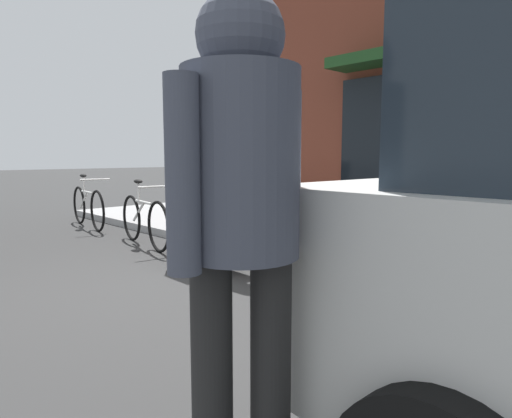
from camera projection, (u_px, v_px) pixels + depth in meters
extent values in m
plane|color=#303030|center=(197.00, 290.00, 4.18)|extent=(80.00, 80.00, 0.00)
torus|color=black|center=(282.00, 258.00, 4.15)|extent=(0.62, 0.10, 0.62)
cylinder|color=silver|center=(282.00, 258.00, 4.15)|extent=(0.16, 0.06, 0.16)
torus|color=black|center=(189.00, 235.00, 5.30)|extent=(0.62, 0.10, 0.62)
cylinder|color=silver|center=(189.00, 235.00, 5.30)|extent=(0.16, 0.06, 0.16)
cube|color=silver|center=(227.00, 240.00, 4.75)|extent=(0.45, 0.31, 0.32)
cylinder|color=silver|center=(230.00, 225.00, 4.70)|extent=(1.02, 0.08, 0.06)
ellipsoid|color=black|center=(242.00, 198.00, 4.52)|extent=(0.53, 0.29, 0.26)
cube|color=black|center=(217.00, 201.00, 4.83)|extent=(0.60, 0.25, 0.11)
cube|color=black|center=(199.00, 200.00, 5.08)|extent=(0.28, 0.23, 0.18)
cylinder|color=silver|center=(282.00, 224.00, 4.11)|extent=(0.35, 0.08, 0.67)
cylinder|color=black|center=(274.00, 181.00, 4.15)|extent=(0.05, 0.62, 0.04)
cube|color=silver|center=(280.00, 161.00, 4.07)|extent=(0.16, 0.32, 0.35)
sphere|color=#EAEACC|center=(286.00, 196.00, 4.05)|extent=(0.14, 0.14, 0.14)
cube|color=#A5A5A5|center=(184.00, 217.00, 4.90)|extent=(0.44, 0.21, 0.44)
cube|color=black|center=(176.00, 218.00, 4.82)|extent=(0.37, 0.02, 0.03)
ellipsoid|color=#591E19|center=(202.00, 185.00, 5.02)|extent=(0.49, 0.33, 0.28)
torus|color=black|center=(158.00, 227.00, 5.75)|extent=(0.68, 0.14, 0.68)
torus|color=black|center=(132.00, 218.00, 6.56)|extent=(0.68, 0.14, 0.68)
cylinder|color=silver|center=(143.00, 202.00, 6.12)|extent=(0.55, 0.12, 0.04)
cylinder|color=silver|center=(139.00, 212.00, 6.30)|extent=(0.43, 0.10, 0.32)
cylinder|color=silver|center=(138.00, 193.00, 6.25)|extent=(0.03, 0.03, 0.30)
ellipsoid|color=black|center=(138.00, 181.00, 6.23)|extent=(0.23, 0.13, 0.06)
cylinder|color=silver|center=(156.00, 187.00, 5.72)|extent=(0.10, 0.48, 0.03)
cylinder|color=black|center=(212.00, 393.00, 1.49)|extent=(0.14, 0.14, 0.94)
cylinder|color=black|center=(271.00, 388.00, 1.52)|extent=(0.14, 0.14, 0.94)
cylinder|color=#474C5B|center=(241.00, 164.00, 1.41)|extent=(0.40, 0.40, 0.60)
sphere|color=#474C5B|center=(240.00, 35.00, 1.36)|extent=(0.28, 0.28, 0.28)
sphere|color=tan|center=(227.00, 39.00, 1.40)|extent=(0.17, 0.17, 0.17)
cylinder|color=#474C5B|center=(183.00, 176.00, 1.25)|extent=(0.10, 0.10, 0.57)
cylinder|color=#474C5B|center=(287.00, 172.00, 1.58)|extent=(0.10, 0.10, 0.57)
cube|color=black|center=(243.00, 195.00, 7.12)|extent=(0.55, 0.21, 1.02)
cube|color=black|center=(253.00, 194.00, 7.27)|extent=(0.55, 0.21, 1.02)
torus|color=black|center=(97.00, 211.00, 7.32)|extent=(0.70, 0.12, 0.70)
torus|color=black|center=(79.00, 205.00, 8.20)|extent=(0.70, 0.12, 0.70)
cylinder|color=silver|center=(87.00, 192.00, 7.72)|extent=(0.60, 0.11, 0.04)
cylinder|color=silver|center=(84.00, 200.00, 7.92)|extent=(0.47, 0.09, 0.34)
cylinder|color=silver|center=(84.00, 185.00, 7.87)|extent=(0.03, 0.03, 0.30)
ellipsoid|color=black|center=(83.00, 176.00, 7.85)|extent=(0.23, 0.13, 0.06)
cylinder|color=silver|center=(95.00, 180.00, 7.30)|extent=(0.09, 0.48, 0.03)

